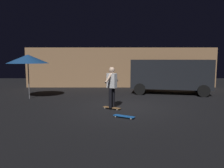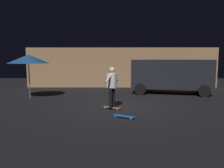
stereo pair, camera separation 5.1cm
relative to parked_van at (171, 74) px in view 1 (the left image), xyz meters
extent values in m
plane|color=black|center=(-3.07, -3.84, -1.16)|extent=(28.00, 28.00, 0.00)
cube|color=#AD7F56|center=(-2.87, 4.75, 0.29)|extent=(13.87, 4.27, 2.89)
cube|color=black|center=(-0.01, 0.00, 0.02)|extent=(4.89, 2.80, 1.70)
cube|color=black|center=(2.22, -0.47, 0.37)|extent=(0.42, 1.72, 0.64)
cylinder|color=black|center=(1.91, 0.61, -0.83)|extent=(0.69, 0.35, 0.66)
cylinder|color=black|center=(1.50, -1.33, -0.83)|extent=(0.69, 0.35, 0.66)
cylinder|color=black|center=(-1.52, 1.33, -0.83)|extent=(0.69, 0.35, 0.66)
cylinder|color=black|center=(-1.93, -0.61, -0.83)|extent=(0.69, 0.35, 0.66)
cylinder|color=slate|center=(-7.86, -1.88, -0.06)|extent=(0.05, 0.05, 2.20)
cone|color=#1E4C8C|center=(-7.86, -1.88, 0.91)|extent=(2.10, 2.10, 0.45)
cube|color=olive|center=(-3.54, -4.22, -1.10)|extent=(0.77, 0.58, 0.02)
sphere|color=silver|center=(-3.24, -4.31, -1.13)|extent=(0.05, 0.05, 0.05)
sphere|color=silver|center=(-3.33, -4.45, -1.13)|extent=(0.05, 0.05, 0.05)
sphere|color=silver|center=(-3.75, -4.00, -1.13)|extent=(0.05, 0.05, 0.05)
sphere|color=silver|center=(-3.84, -4.14, -1.13)|extent=(0.05, 0.05, 0.05)
cube|color=#1959B2|center=(-3.11, -5.57, -1.10)|extent=(0.78, 0.55, 0.02)
sphere|color=silver|center=(-2.80, -5.64, -1.13)|extent=(0.05, 0.05, 0.05)
sphere|color=silver|center=(-2.89, -5.79, -1.13)|extent=(0.05, 0.05, 0.05)
sphere|color=silver|center=(-3.33, -5.35, -1.13)|extent=(0.05, 0.05, 0.05)
sphere|color=silver|center=(-3.41, -5.50, -1.13)|extent=(0.05, 0.05, 0.05)
cylinder|color=black|center=(-3.49, -4.13, -0.68)|extent=(0.14, 0.14, 0.82)
cylinder|color=black|center=(-3.60, -4.32, -0.68)|extent=(0.14, 0.14, 0.82)
cube|color=white|center=(-3.54, -4.22, 0.03)|extent=(0.44, 0.39, 0.60)
sphere|color=beige|center=(-3.54, -4.22, 0.46)|extent=(0.23, 0.23, 0.23)
cylinder|color=beige|center=(-3.43, -4.04, 0.18)|extent=(0.36, 0.51, 0.46)
cylinder|color=beige|center=(-3.66, -4.41, 0.18)|extent=(0.36, 0.51, 0.46)
camera|label=1|loc=(-3.54, -13.00, 0.91)|focal=34.54mm
camera|label=2|loc=(-3.48, -13.00, 0.91)|focal=34.54mm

